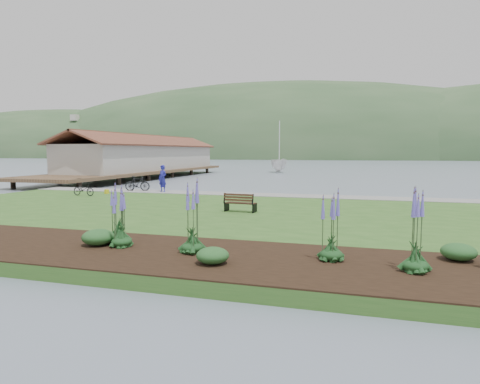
# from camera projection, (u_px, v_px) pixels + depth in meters

# --- Properties ---
(ground) EXTENTS (600.00, 600.00, 0.00)m
(ground) POSITION_uv_depth(u_px,v_px,m) (224.00, 215.00, 22.12)
(ground) COLOR slate
(ground) RESTS_ON ground
(lawn) EXTENTS (34.00, 20.00, 0.40)m
(lawn) POSITION_uv_depth(u_px,v_px,m) (210.00, 217.00, 20.20)
(lawn) COLOR #2E591F
(lawn) RESTS_ON ground
(shoreline_path) EXTENTS (34.00, 2.20, 0.03)m
(shoreline_path) POSITION_uv_depth(u_px,v_px,m) (257.00, 195.00, 28.66)
(shoreline_path) COLOR gray
(shoreline_path) RESTS_ON lawn
(garden_bed) EXTENTS (24.00, 4.40, 0.04)m
(garden_bed) POSITION_uv_depth(u_px,v_px,m) (211.00, 256.00, 11.88)
(garden_bed) COLOR black
(garden_bed) RESTS_ON lawn
(far_hillside) EXTENTS (580.00, 80.00, 38.00)m
(far_hillside) POSITION_uv_depth(u_px,v_px,m) (402.00, 159.00, 178.30)
(far_hillside) COLOR #31522E
(far_hillside) RESTS_ON ground
(pier_pavilion) EXTENTS (8.00, 36.00, 5.40)m
(pier_pavilion) POSITION_uv_depth(u_px,v_px,m) (145.00, 156.00, 53.86)
(pier_pavilion) COLOR #4C3826
(pier_pavilion) RESTS_ON ground
(park_bench) EXTENTS (1.56, 0.76, 0.94)m
(park_bench) POSITION_uv_depth(u_px,v_px,m) (240.00, 202.00, 20.53)
(park_bench) COLOR #321C13
(park_bench) RESTS_ON lawn
(person) EXTENTS (0.97, 0.81, 2.27)m
(person) POSITION_uv_depth(u_px,v_px,m) (162.00, 176.00, 30.51)
(person) COLOR #22219A
(person) RESTS_ON lawn
(bicycle_a) EXTENTS (0.70, 1.68, 0.86)m
(bicycle_a) POSITION_uv_depth(u_px,v_px,m) (84.00, 189.00, 28.03)
(bicycle_a) COLOR black
(bicycle_a) RESTS_ON lawn
(bicycle_b) EXTENTS (0.90, 1.91, 1.11)m
(bicycle_b) POSITION_uv_depth(u_px,v_px,m) (137.00, 184.00, 31.28)
(bicycle_b) COLOR black
(bicycle_b) RESTS_ON lawn
(sailboat) EXTENTS (12.57, 12.67, 25.36)m
(sailboat) POSITION_uv_depth(u_px,v_px,m) (279.00, 172.00, 66.47)
(sailboat) COLOR silver
(sailboat) RESTS_ON ground
(pannier) EXTENTS (0.22, 0.30, 0.30)m
(pannier) POSITION_uv_depth(u_px,v_px,m) (107.00, 191.00, 29.40)
(pannier) COLOR yellow
(pannier) RESTS_ON lawn
(echium_0) EXTENTS (0.62, 0.62, 2.35)m
(echium_0) POSITION_uv_depth(u_px,v_px,m) (192.00, 217.00, 12.06)
(echium_0) COLOR #143919
(echium_0) RESTS_ON garden_bed
(echium_1) EXTENTS (0.62, 0.62, 2.06)m
(echium_1) POSITION_uv_depth(u_px,v_px,m) (332.00, 229.00, 11.25)
(echium_1) COLOR #143919
(echium_1) RESTS_ON garden_bed
(echium_2) EXTENTS (0.62, 0.62, 2.15)m
(echium_2) POSITION_uv_depth(u_px,v_px,m) (416.00, 236.00, 10.17)
(echium_2) COLOR #143919
(echium_2) RESTS_ON garden_bed
(echium_4) EXTENTS (0.62, 0.62, 2.01)m
(echium_4) POSITION_uv_depth(u_px,v_px,m) (121.00, 222.00, 12.87)
(echium_4) COLOR #143919
(echium_4) RESTS_ON garden_bed
(echium_5) EXTENTS (0.62, 0.62, 2.08)m
(echium_5) POSITION_uv_depth(u_px,v_px,m) (118.00, 215.00, 13.44)
(echium_5) COLOR #143919
(echium_5) RESTS_ON garden_bed
(shrub_0) EXTENTS (0.98, 0.98, 0.49)m
(shrub_0) POSITION_uv_depth(u_px,v_px,m) (98.00, 237.00, 13.14)
(shrub_0) COLOR #1E4C21
(shrub_0) RESTS_ON garden_bed
(shrub_1) EXTENTS (0.85, 0.85, 0.42)m
(shrub_1) POSITION_uv_depth(u_px,v_px,m) (213.00, 255.00, 10.97)
(shrub_1) COLOR #1E4C21
(shrub_1) RESTS_ON garden_bed
(shrub_2) EXTENTS (0.90, 0.90, 0.45)m
(shrub_2) POSITION_uv_depth(u_px,v_px,m) (459.00, 252.00, 11.31)
(shrub_2) COLOR #1E4C21
(shrub_2) RESTS_ON garden_bed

